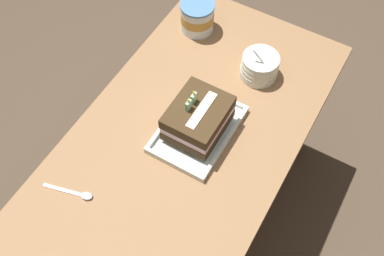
% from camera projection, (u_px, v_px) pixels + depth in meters
% --- Properties ---
extents(ground_plane, '(8.00, 8.00, 0.00)m').
position_uv_depth(ground_plane, '(188.00, 216.00, 2.00)').
color(ground_plane, '#4C3D2D').
extents(dining_table, '(1.22, 0.65, 0.68)m').
position_uv_depth(dining_table, '(187.00, 151.00, 1.51)').
color(dining_table, olive).
rests_on(dining_table, ground_plane).
extents(foil_tray, '(0.30, 0.21, 0.02)m').
position_uv_depth(foil_tray, '(198.00, 130.00, 1.43)').
color(foil_tray, silver).
rests_on(foil_tray, dining_table).
extents(birthday_cake, '(0.19, 0.16, 0.15)m').
position_uv_depth(birthday_cake, '(198.00, 118.00, 1.37)').
color(birthday_cake, '#3D2B17').
rests_on(birthday_cake, foil_tray).
extents(bowl_stack, '(0.13, 0.13, 0.13)m').
position_uv_depth(bowl_stack, '(260.00, 66.00, 1.52)').
color(bowl_stack, silver).
rests_on(bowl_stack, dining_table).
extents(ice_cream_tub, '(0.12, 0.12, 0.11)m').
position_uv_depth(ice_cream_tub, '(197.00, 16.00, 1.62)').
color(ice_cream_tub, white).
rests_on(ice_cream_tub, dining_table).
extents(serving_spoon_by_bowls, '(0.05, 0.15, 0.01)m').
position_uv_depth(serving_spoon_by_bowls, '(81.00, 194.00, 1.31)').
color(serving_spoon_by_bowls, silver).
rests_on(serving_spoon_by_bowls, dining_table).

